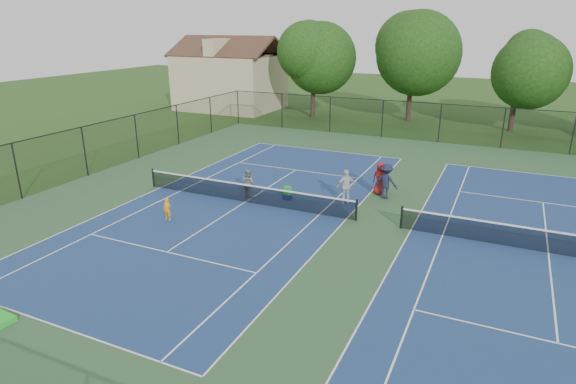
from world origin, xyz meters
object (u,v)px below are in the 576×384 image
at_px(bystander_b, 386,181).
at_px(child_player, 167,209).
at_px(bystander_a, 346,186).
at_px(instructor, 248,183).
at_px(ball_hopper, 287,191).
at_px(bystander_c, 380,179).
at_px(tree_back_c, 520,66).
at_px(ball_crate, 287,197).
at_px(tree_back_a, 314,54).
at_px(clapboard_house, 230,80).
at_px(tree_back_b, 414,49).

bearing_deg(bystander_b, child_player, 50.41).
bearing_deg(child_player, bystander_a, 36.66).
bearing_deg(instructor, child_player, 89.90).
bearing_deg(child_player, ball_hopper, 48.03).
height_order(bystander_c, ball_hopper, bystander_c).
bearing_deg(tree_back_c, ball_crate, -113.23).
bearing_deg(tree_back_a, ball_crate, -71.04).
xyz_separation_m(tree_back_c, ball_crate, (-10.19, -23.74, -5.34)).
relative_size(clapboard_house, bystander_c, 6.06).
xyz_separation_m(tree_back_c, clapboard_house, (-28.00, -0.00, -2.39)).
distance_m(child_player, ball_crate, 6.28).
xyz_separation_m(tree_back_a, bystander_b, (12.42, -20.36, -5.10)).
bearing_deg(ball_hopper, ball_crate, 0.00).
relative_size(clapboard_house, instructor, 7.03).
distance_m(tree_back_b, clapboard_house, 19.35).
bearing_deg(instructor, ball_hopper, -144.50).
relative_size(tree_back_a, instructor, 5.96).
bearing_deg(bystander_a, ball_crate, -28.53).
bearing_deg(ball_hopper, bystander_a, 15.83).
xyz_separation_m(instructor, bystander_b, (6.67, 2.84, 0.17)).
height_order(tree_back_c, ball_hopper, tree_back_c).
distance_m(child_player, bystander_a, 8.92).
relative_size(bystander_a, ball_crate, 4.45).
bearing_deg(tree_back_c, bystander_a, -107.60).
bearing_deg(child_player, clapboard_house, 112.70).
xyz_separation_m(bystander_a, ball_crate, (-2.92, -0.83, -0.75)).
bearing_deg(tree_back_b, child_player, -99.80).
bearing_deg(bystander_c, tree_back_c, -97.68).
xyz_separation_m(instructor, ball_crate, (2.06, 0.46, -0.63)).
relative_size(tree_back_b, bystander_b, 5.33).
bearing_deg(tree_back_a, instructor, -76.07).
bearing_deg(tree_back_b, bystander_c, -82.26).
relative_size(child_player, bystander_c, 0.61).
bearing_deg(instructor, bystander_c, -128.99).
xyz_separation_m(clapboard_house, ball_hopper, (17.81, -23.74, -2.59)).
relative_size(instructor, bystander_a, 0.86).
bearing_deg(clapboard_house, bystander_b, -43.61).
height_order(clapboard_house, instructor, clapboard_house).
distance_m(tree_back_b, instructor, 26.07).
bearing_deg(ball_crate, tree_back_c, 66.77).
distance_m(child_player, bystander_c, 11.21).
xyz_separation_m(bystander_b, ball_hopper, (-4.61, -2.38, -0.44)).
height_order(tree_back_b, clapboard_house, tree_back_b).
xyz_separation_m(tree_back_b, ball_hopper, (-1.19, -24.74, -6.09)).
relative_size(child_player, bystander_b, 0.58).
height_order(clapboard_house, bystander_b, clapboard_house).
height_order(bystander_a, ball_crate, bystander_a).
bearing_deg(tree_back_b, instructor, -97.34).
bearing_deg(bystander_c, bystander_a, 67.19).
xyz_separation_m(tree_back_a, ball_crate, (7.81, -22.74, -5.90)).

